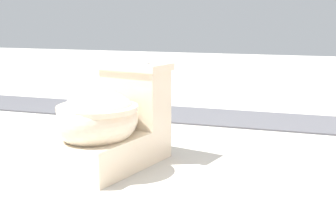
% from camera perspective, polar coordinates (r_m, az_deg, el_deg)
% --- Properties ---
extents(ground_plane, '(14.00, 14.00, 0.00)m').
position_cam_1_polar(ground_plane, '(2.40, -7.37, -6.65)').
color(ground_plane, '#B7B2A8').
extents(gravel_strip, '(0.56, 8.00, 0.01)m').
position_cam_1_polar(gravel_strip, '(3.45, 9.51, -0.88)').
color(gravel_strip, '#4C4C51').
rests_on(gravel_strip, ground).
extents(toilet, '(0.70, 0.51, 0.52)m').
position_cam_1_polar(toilet, '(2.35, -7.02, -1.44)').
color(toilet, beige).
rests_on(toilet, ground).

